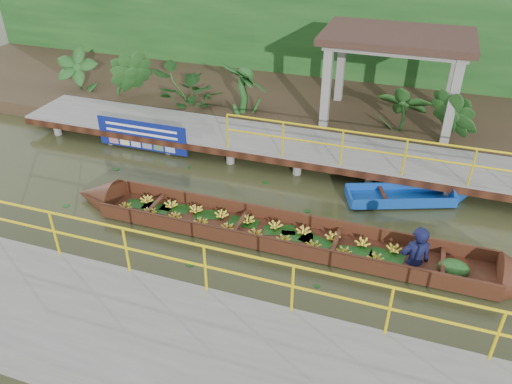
% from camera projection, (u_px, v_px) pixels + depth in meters
% --- Properties ---
extents(ground, '(80.00, 80.00, 0.00)m').
position_uv_depth(ground, '(228.00, 219.00, 12.11)').
color(ground, '#303319').
rests_on(ground, ground).
extents(land_strip, '(30.00, 8.00, 0.45)m').
position_uv_depth(land_strip, '(304.00, 101.00, 18.01)').
color(land_strip, '#35281A').
rests_on(land_strip, ground).
extents(far_dock, '(16.00, 2.06, 1.66)m').
position_uv_depth(far_dock, '(271.00, 143.00, 14.60)').
color(far_dock, slate).
rests_on(far_dock, ground).
extents(near_dock, '(18.00, 2.40, 1.73)m').
position_uv_depth(near_dock, '(191.00, 353.00, 8.30)').
color(near_dock, slate).
rests_on(near_dock, ground).
extents(pavilion, '(4.40, 3.00, 3.00)m').
position_uv_depth(pavilion, '(397.00, 46.00, 14.85)').
color(pavilion, slate).
rests_on(pavilion, ground).
extents(foliage_backdrop, '(30.00, 0.80, 4.00)m').
position_uv_depth(foliage_backdrop, '(323.00, 35.00, 19.08)').
color(foliage_backdrop, '#143F16').
rests_on(foliage_backdrop, ground).
extents(vendor_boat, '(11.14, 1.20, 2.31)m').
position_uv_depth(vendor_boat, '(300.00, 234.00, 11.19)').
color(vendor_boat, '#3C1E10').
rests_on(vendor_boat, ground).
extents(moored_blue_boat, '(3.20, 1.86, 0.74)m').
position_uv_depth(moored_blue_boat, '(429.00, 197.00, 12.74)').
color(moored_blue_boat, '#0E3D9A').
rests_on(moored_blue_boat, ground).
extents(blue_banner, '(2.92, 0.04, 0.91)m').
position_uv_depth(blue_banner, '(142.00, 135.00, 14.83)').
color(blue_banner, navy).
rests_on(blue_banner, ground).
extents(tropical_plants, '(14.38, 1.38, 1.73)m').
position_uv_depth(tropical_plants, '(237.00, 87.00, 16.15)').
color(tropical_plants, '#143F16').
rests_on(tropical_plants, ground).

